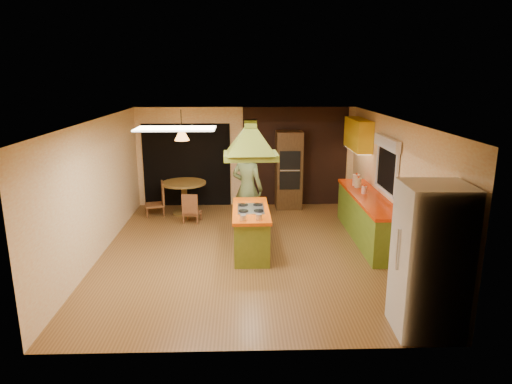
{
  "coord_description": "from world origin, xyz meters",
  "views": [
    {
      "loc": [
        -0.08,
        -8.17,
        3.29
      ],
      "look_at": [
        0.16,
        0.08,
        1.15
      ],
      "focal_mm": 32.0,
      "sensor_mm": 36.0,
      "label": 1
    }
  ],
  "objects_px": {
    "dining_table": "(184,191)",
    "canister_large": "(356,180)",
    "wall_oven": "(289,170)",
    "kitchen_island": "(251,230)",
    "man": "(247,189)",
    "refrigerator": "(430,260)"
  },
  "relations": [
    {
      "from": "dining_table",
      "to": "canister_large",
      "type": "height_order",
      "value": "canister_large"
    },
    {
      "from": "refrigerator",
      "to": "wall_oven",
      "type": "relative_size",
      "value": 1.03
    },
    {
      "from": "kitchen_island",
      "to": "refrigerator",
      "type": "distance_m",
      "value": 3.64
    },
    {
      "from": "canister_large",
      "to": "man",
      "type": "bearing_deg",
      "value": -172.95
    },
    {
      "from": "wall_oven",
      "to": "canister_large",
      "type": "distance_m",
      "value": 1.99
    },
    {
      "from": "wall_oven",
      "to": "dining_table",
      "type": "relative_size",
      "value": 1.83
    },
    {
      "from": "man",
      "to": "canister_large",
      "type": "height_order",
      "value": "man"
    },
    {
      "from": "kitchen_island",
      "to": "dining_table",
      "type": "xyz_separation_m",
      "value": [
        -1.56,
        2.5,
        0.13
      ]
    },
    {
      "from": "man",
      "to": "dining_table",
      "type": "bearing_deg",
      "value": -15.86
    },
    {
      "from": "canister_large",
      "to": "refrigerator",
      "type": "bearing_deg",
      "value": -91.36
    },
    {
      "from": "kitchen_island",
      "to": "canister_large",
      "type": "height_order",
      "value": "canister_large"
    },
    {
      "from": "wall_oven",
      "to": "kitchen_island",
      "type": "bearing_deg",
      "value": -110.06
    },
    {
      "from": "wall_oven",
      "to": "dining_table",
      "type": "distance_m",
      "value": 2.64
    },
    {
      "from": "man",
      "to": "refrigerator",
      "type": "relative_size",
      "value": 0.95
    },
    {
      "from": "man",
      "to": "dining_table",
      "type": "height_order",
      "value": "man"
    },
    {
      "from": "canister_large",
      "to": "kitchen_island",
      "type": "bearing_deg",
      "value": -147.52
    },
    {
      "from": "dining_table",
      "to": "canister_large",
      "type": "xyz_separation_m",
      "value": [
        3.9,
        -1.01,
        0.49
      ]
    },
    {
      "from": "kitchen_island",
      "to": "canister_large",
      "type": "xyz_separation_m",
      "value": [
        2.34,
        1.49,
        0.61
      ]
    },
    {
      "from": "kitchen_island",
      "to": "refrigerator",
      "type": "height_order",
      "value": "refrigerator"
    },
    {
      "from": "man",
      "to": "wall_oven",
      "type": "distance_m",
      "value": 2.06
    },
    {
      "from": "man",
      "to": "canister_large",
      "type": "bearing_deg",
      "value": -147.97
    },
    {
      "from": "refrigerator",
      "to": "dining_table",
      "type": "height_order",
      "value": "refrigerator"
    }
  ]
}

